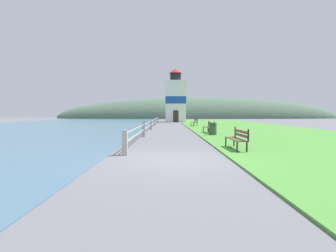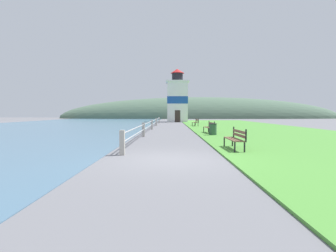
{
  "view_description": "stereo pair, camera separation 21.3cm",
  "coord_description": "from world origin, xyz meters",
  "px_view_note": "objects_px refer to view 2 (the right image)",
  "views": [
    {
      "loc": [
        -0.19,
        -8.59,
        1.56
      ],
      "look_at": [
        -0.27,
        16.5,
        0.3
      ],
      "focal_mm": 28.0,
      "sensor_mm": 36.0,
      "label": 1
    },
    {
      "loc": [
        0.02,
        -8.59,
        1.56
      ],
      "look_at": [
        -0.27,
        16.5,
        0.3
      ],
      "focal_mm": 28.0,
      "sensor_mm": 36.0,
      "label": 2
    }
  ],
  "objects_px": {
    "park_bench_far": "(196,122)",
    "trash_bin": "(213,130)",
    "park_bench_midway": "(210,126)",
    "park_bench_near": "(236,137)",
    "lighthouse": "(177,99)"
  },
  "relations": [
    {
      "from": "park_bench_far",
      "to": "trash_bin",
      "type": "bearing_deg",
      "value": 84.57
    },
    {
      "from": "park_bench_midway",
      "to": "park_bench_far",
      "type": "bearing_deg",
      "value": -94.38
    },
    {
      "from": "park_bench_far",
      "to": "trash_bin",
      "type": "relative_size",
      "value": 2.05
    },
    {
      "from": "park_bench_far",
      "to": "park_bench_midway",
      "type": "bearing_deg",
      "value": 84.89
    },
    {
      "from": "park_bench_midway",
      "to": "park_bench_far",
      "type": "distance_m",
      "value": 10.43
    },
    {
      "from": "park_bench_midway",
      "to": "trash_bin",
      "type": "height_order",
      "value": "park_bench_midway"
    },
    {
      "from": "park_bench_midway",
      "to": "park_bench_far",
      "type": "relative_size",
      "value": 1.08
    },
    {
      "from": "park_bench_near",
      "to": "park_bench_far",
      "type": "bearing_deg",
      "value": -91.12
    },
    {
      "from": "lighthouse",
      "to": "trash_bin",
      "type": "bearing_deg",
      "value": -86.34
    },
    {
      "from": "trash_bin",
      "to": "park_bench_far",
      "type": "bearing_deg",
      "value": 89.96
    },
    {
      "from": "park_bench_midway",
      "to": "lighthouse",
      "type": "bearing_deg",
      "value": -90.61
    },
    {
      "from": "lighthouse",
      "to": "trash_bin",
      "type": "height_order",
      "value": "lighthouse"
    },
    {
      "from": "park_bench_midway",
      "to": "park_bench_near",
      "type": "bearing_deg",
      "value": 83.89
    },
    {
      "from": "lighthouse",
      "to": "trash_bin",
      "type": "relative_size",
      "value": 10.87
    },
    {
      "from": "park_bench_near",
      "to": "park_bench_far",
      "type": "xyz_separation_m",
      "value": [
        0.17,
        19.25,
        -0.0
      ]
    }
  ]
}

